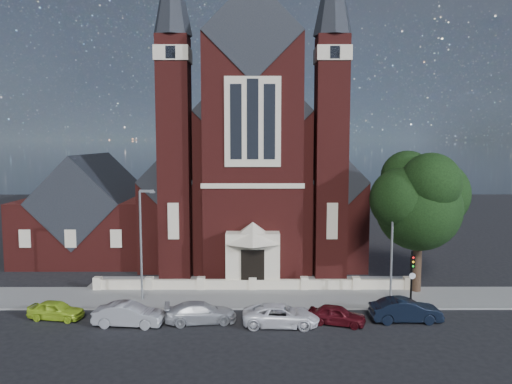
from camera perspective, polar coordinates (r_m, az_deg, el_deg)
ground at (r=47.55m, az=-0.33°, el=-8.16°), size 120.00×120.00×0.00m
pavement_strip at (r=37.46m, az=-0.39°, el=-12.07°), size 60.00×5.00×0.12m
forecourt_paving at (r=41.28m, az=-0.37°, el=-10.36°), size 26.00×3.00×0.14m
forecourt_wall at (r=39.36m, az=-0.38°, el=-11.17°), size 24.00×0.40×0.90m
church at (r=54.17m, az=-0.31°, el=2.35°), size 20.01×34.90×29.20m
parish_hall at (r=52.27m, az=-18.17°, el=-2.69°), size 12.00×12.20×10.24m
street_tree at (r=39.14m, az=18.39°, el=-1.15°), size 6.40×6.60×10.70m
street_lamp_left at (r=36.71m, az=-12.90°, el=-5.18°), size 1.16×0.22×8.09m
street_lamp_right at (r=37.15m, az=15.42°, el=-5.11°), size 1.16×0.22×8.09m
traffic_signal at (r=36.38m, az=17.40°, el=-8.66°), size 0.28×0.42×4.00m
car_lime_van at (r=35.68m, az=-21.89°, el=-12.41°), size 3.78×2.03×1.22m
car_silver_a at (r=33.11m, az=-14.35°, el=-13.41°), size 4.45×1.86×1.43m
car_silver_b at (r=32.84m, az=-6.33°, el=-13.53°), size 4.74×2.46×1.31m
car_white_suv at (r=32.19m, az=2.87°, el=-13.89°), size 4.89×2.38×1.34m
car_dark_red at (r=32.79m, az=9.23°, el=-13.69°), size 3.86×2.48×1.22m
car_navy at (r=34.17m, az=16.72°, el=-12.82°), size 4.51×1.63×1.48m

